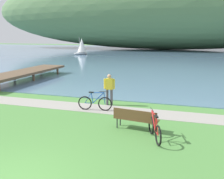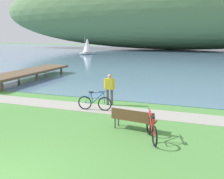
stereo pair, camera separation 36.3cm
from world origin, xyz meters
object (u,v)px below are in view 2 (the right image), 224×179
at_px(bicycle_leaning_near_bench, 95,103).
at_px(person_at_shoreline, 110,88).
at_px(park_bench_near_camera, 133,118).
at_px(bicycle_beside_path, 151,129).
at_px(sailboat_mid_bay, 87,46).

relative_size(bicycle_leaning_near_bench, person_at_shoreline, 1.03).
xyz_separation_m(park_bench_near_camera, bicycle_beside_path, (0.84, -0.67, -0.12)).
distance_m(park_bench_near_camera, bicycle_leaning_near_bench, 3.26).
height_order(park_bench_near_camera, person_at_shoreline, person_at_shoreline).
bearing_deg(bicycle_beside_path, sailboat_mid_bay, 117.64).
bearing_deg(bicycle_beside_path, person_at_shoreline, 127.45).
distance_m(park_bench_near_camera, sailboat_mid_bay, 41.00).
bearing_deg(sailboat_mid_bay, bicycle_beside_path, -62.36).
relative_size(park_bench_near_camera, bicycle_leaning_near_bench, 1.05).
bearing_deg(sailboat_mid_bay, park_bench_near_camera, -62.97).
distance_m(bicycle_leaning_near_bench, bicycle_beside_path, 4.33).
height_order(bicycle_beside_path, sailboat_mid_bay, sailboat_mid_bay).
relative_size(bicycle_beside_path, sailboat_mid_bay, 0.47).
relative_size(bicycle_beside_path, person_at_shoreline, 0.97).
bearing_deg(bicycle_leaning_near_bench, park_bench_near_camera, -39.00).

